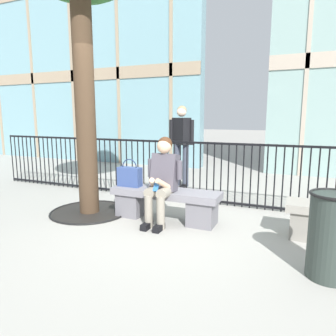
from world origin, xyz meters
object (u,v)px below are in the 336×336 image
Objects in this scene: handbag_on_bench at (130,176)px; trash_can at (331,235)px; stone_bench at (165,202)px; bystander_at_railing at (181,140)px; seated_person_with_phone at (162,178)px.

trash_can is (2.64, -0.87, -0.19)m from handbag_on_bench.
stone_bench is 2.34m from bystander_at_railing.
handbag_on_bench is at bearing -179.01° from stone_bench.
seated_person_with_phone reaches higher than trash_can.
seated_person_with_phone is 1.49× the size of trash_can.
stone_bench is at bearing 0.99° from handbag_on_bench.
bystander_at_railing is 2.10× the size of trash_can.
handbag_on_bench is 2.79m from trash_can.
seated_person_with_phone reaches higher than stone_bench.
trash_can is at bearing -23.10° from stone_bench.
bystander_at_railing is at bearing 104.51° from seated_person_with_phone.
bystander_at_railing is at bearing 131.05° from trash_can.
bystander_at_railing is at bearing 105.06° from stone_bench.
bystander_at_railing is (-0.59, 2.28, 0.35)m from seated_person_with_phone.
bystander_at_railing is 4.06m from trash_can.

